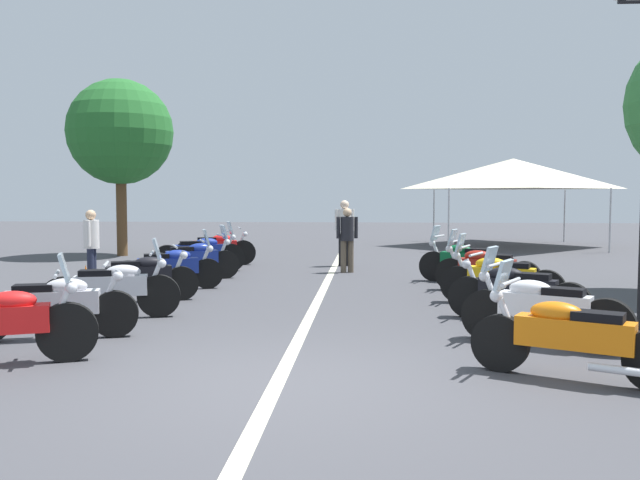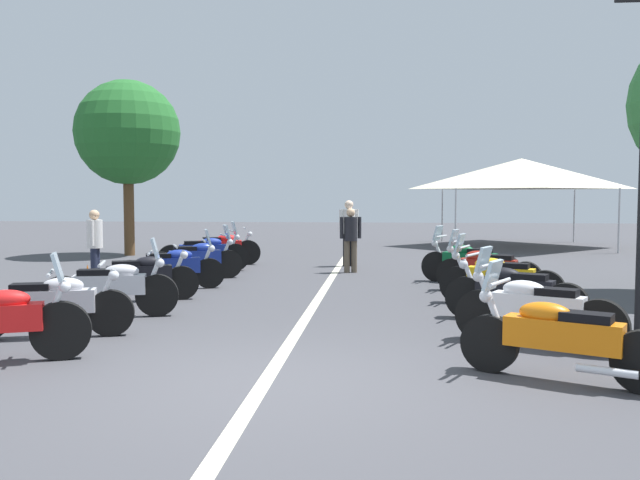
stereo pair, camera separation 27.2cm
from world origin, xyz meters
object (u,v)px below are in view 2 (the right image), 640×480
object	(u,v)px
event_tent	(521,174)
motorcycle_left_row_2	(112,287)
motorcycle_left_row_3	(140,276)
motorcycle_right_row_1	(536,309)
motorcycle_left_row_6	(205,252)
motorcycle_right_row_3	(499,278)
roadside_tree_1	(128,133)
bystander_0	(351,235)
motorcycle_right_row_2	(513,292)
motorcycle_right_row_0	(559,337)
bystander_2	(95,241)
traffic_cone_0	(88,282)
motorcycle_right_row_4	(486,269)
motorcycle_left_row_5	(197,259)
motorcycle_left_row_7	(221,248)
motorcycle_left_row_1	(51,304)
motorcycle_left_row_4	(172,267)
motorcycle_right_row_5	(468,261)
bystander_1	(349,228)

from	to	relation	value
event_tent	motorcycle_left_row_2	bearing A→B (deg)	149.27
motorcycle_left_row_3	motorcycle_right_row_1	xyz separation A→B (m)	(-3.07, -6.13, 0.03)
motorcycle_left_row_6	event_tent	bearing A→B (deg)	23.44
motorcycle_right_row_3	roadside_tree_1	distance (m)	13.58
motorcycle_right_row_1	motorcycle_right_row_3	xyz separation A→B (m)	(3.17, -0.08, -0.01)
motorcycle_right_row_1	event_tent	distance (m)	17.18
motorcycle_left_row_6	bystander_0	world-z (taller)	bystander_0
motorcycle_right_row_2	motorcycle_right_row_3	world-z (taller)	motorcycle_right_row_3
motorcycle_right_row_0	bystander_2	distance (m)	10.19
bystander_2	roadside_tree_1	size ratio (longest dim) A/B	0.29
motorcycle_left_row_6	traffic_cone_0	distance (m)	4.46
event_tent	motorcycle_right_row_1	bearing A→B (deg)	169.61
motorcycle_left_row_2	motorcycle_right_row_3	world-z (taller)	motorcycle_left_row_2
roadside_tree_1	motorcycle_right_row_4	bearing A→B (deg)	-126.16
motorcycle_left_row_5	traffic_cone_0	size ratio (longest dim) A/B	3.20
bystander_2	motorcycle_left_row_2	bearing A→B (deg)	-70.91
motorcycle_left_row_7	motorcycle_left_row_3	bearing A→B (deg)	-105.81
motorcycle_right_row_1	bystander_2	xyz separation A→B (m)	(5.07, 7.84, 0.44)
motorcycle_left_row_1	traffic_cone_0	world-z (taller)	motorcycle_left_row_1
motorcycle_left_row_3	motorcycle_right_row_0	xyz separation A→B (m)	(-4.62, -6.03, 0.01)
motorcycle_right_row_2	motorcycle_left_row_1	bearing A→B (deg)	40.73
motorcycle_left_row_4	motorcycle_right_row_1	size ratio (longest dim) A/B	1.07
motorcycle_left_row_2	motorcycle_left_row_3	size ratio (longest dim) A/B	1.03
motorcycle_left_row_4	motorcycle_left_row_7	bearing A→B (deg)	71.84
motorcycle_left_row_7	event_tent	bearing A→B (deg)	22.38
motorcycle_left_row_2	motorcycle_left_row_7	bearing A→B (deg)	76.36
motorcycle_left_row_6	motorcycle_right_row_0	distance (m)	11.10
roadside_tree_1	event_tent	xyz separation A→B (m)	(4.82, -12.83, -1.13)
motorcycle_right_row_1	roadside_tree_1	distance (m)	15.77
motorcycle_left_row_2	event_tent	distance (m)	17.89
motorcycle_left_row_5	motorcycle_right_row_2	size ratio (longest dim) A/B	1.01
motorcycle_left_row_7	motorcycle_right_row_0	bearing A→B (deg)	-77.07
motorcycle_left_row_5	motorcycle_right_row_1	distance (m)	8.65
motorcycle_right_row_1	motorcycle_left_row_4	bearing A→B (deg)	-9.72
motorcycle_right_row_2	bystander_2	bearing A→B (deg)	2.11
motorcycle_right_row_1	motorcycle_right_row_2	size ratio (longest dim) A/B	0.99
motorcycle_left_row_7	bystander_0	world-z (taller)	bystander_0
motorcycle_right_row_0	bystander_0	xyz separation A→B (m)	(9.43, 2.56, 0.45)
motorcycle_left_row_5	event_tent	xyz separation A→B (m)	(10.54, -9.08, 2.18)
motorcycle_left_row_4	motorcycle_right_row_0	xyz separation A→B (m)	(-6.14, -5.95, 0.00)
motorcycle_left_row_7	event_tent	size ratio (longest dim) A/B	0.37
roadside_tree_1	motorcycle_right_row_0	bearing A→B (deg)	-144.40
motorcycle_left_row_3	motorcycle_left_row_6	xyz separation A→B (m)	(4.64, 0.09, 0.03)
motorcycle_right_row_5	bystander_1	world-z (taller)	bystander_1
motorcycle_left_row_1	motorcycle_right_row_1	world-z (taller)	motorcycle_right_row_1
motorcycle_left_row_6	motorcycle_right_row_4	bearing A→B (deg)	-46.03
motorcycle_right_row_1	roadside_tree_1	xyz separation A→B (m)	(11.94, 9.75, 3.31)
motorcycle_left_row_7	bystander_2	xyz separation A→B (m)	(-4.21, 1.63, 0.45)
motorcycle_left_row_2	motorcycle_right_row_4	size ratio (longest dim) A/B	1.04
motorcycle_right_row_1	motorcycle_left_row_1	bearing A→B (deg)	27.84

